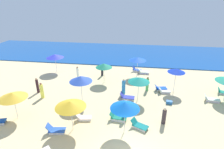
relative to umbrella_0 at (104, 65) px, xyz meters
name	(u,v)px	position (x,y,z in m)	size (l,w,h in m)	color
ocean	(137,54)	(3.83, 12.36, -2.14)	(60.00, 13.26, 0.12)	#174C9A
umbrella_0	(104,65)	(0.00, 0.00, 0.00)	(1.96, 1.96, 2.44)	silver
umbrella_1	(139,80)	(4.09, -3.57, 0.07)	(2.10, 2.10, 2.50)	silver
lounge_chair_1_0	(127,97)	(2.99, -3.55, -1.95)	(1.49, 0.78, 0.68)	silver
lounge_chair_2_0	(212,99)	(11.40, -2.79, -1.96)	(1.54, 0.85, 0.65)	silver
lounge_chair_2_1	(223,92)	(13.20, -1.06, -1.97)	(1.40, 1.02, 0.61)	silver
umbrella_3	(55,56)	(-7.14, 2.48, 0.07)	(2.35, 2.35, 2.51)	silver
umbrella_4	(81,79)	(-1.36, -4.70, 0.34)	(2.18, 2.18, 2.81)	silver
umbrella_5	(70,104)	(-0.92, -8.77, 0.14)	(2.33, 2.33, 2.58)	silver
lounge_chair_5_0	(83,117)	(-0.44, -7.44, -1.97)	(1.34, 0.78, 0.62)	silver
lounge_chair_5_1	(56,130)	(-2.12, -9.30, -1.93)	(1.47, 0.80, 0.74)	silver
umbrella_6	(138,59)	(3.91, 2.42, 0.19)	(2.18, 2.18, 2.59)	silver
lounge_chair_6_0	(136,70)	(3.83, 4.03, -1.90)	(1.36, 1.00, 0.78)	silver
lounge_chair_6_1	(143,72)	(4.80, 3.46, -1.94)	(1.50, 0.63, 0.69)	silver
umbrella_7	(13,95)	(-6.15, -7.98, 0.02)	(2.31, 2.31, 2.46)	silver
umbrella_8	(176,70)	(8.01, -1.14, 0.28)	(1.84, 1.84, 2.69)	silver
lounge_chair_8_0	(164,91)	(6.92, -1.71, -1.96)	(1.29, 0.62, 0.61)	silver
lounge_chair_8_1	(161,88)	(6.58, -1.19, -1.92)	(1.39, 0.90, 0.64)	silver
umbrella_9	(125,105)	(3.11, -8.56, 0.27)	(2.18, 2.18, 2.73)	silver
lounge_chair_9_0	(118,117)	(2.45, -7.09, -1.93)	(1.47, 0.74, 0.65)	silver
lounge_chair_9_1	(139,125)	(4.24, -7.83, -1.96)	(1.50, 1.17, 0.65)	silver
beachgoer_0	(124,87)	(2.55, -2.46, -1.40)	(0.54, 0.54, 1.73)	#2C7FC7
beachgoer_1	(42,91)	(-5.66, -4.47, -1.41)	(0.38, 0.38, 1.70)	#F1EE53
beachgoer_2	(147,84)	(5.09, -1.36, -1.43)	(0.38, 0.38, 1.62)	#4EB25D
beachgoer_3	(102,71)	(-0.61, 1.94, -1.46)	(0.41, 0.41, 1.55)	black
beachgoer_4	(164,116)	(6.24, -6.99, -1.48)	(0.42, 0.42, 1.51)	#372D35
beachgoer_5	(126,109)	(3.08, -6.60, -1.37)	(0.41, 0.41, 1.70)	#1D2A3F
beachgoer_6	(78,73)	(-3.57, 0.83, -1.46)	(0.40, 0.40, 1.55)	white
beachgoer_7	(37,86)	(-6.67, -3.48, -1.37)	(0.32, 0.32, 1.72)	#331C26
cooler_box_0	(169,102)	(7.16, -3.85, -2.04)	(0.58, 0.37, 0.30)	#2562AC
cooler_box_1	(75,80)	(-3.68, -0.15, -2.04)	(0.53, 0.31, 0.31)	white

